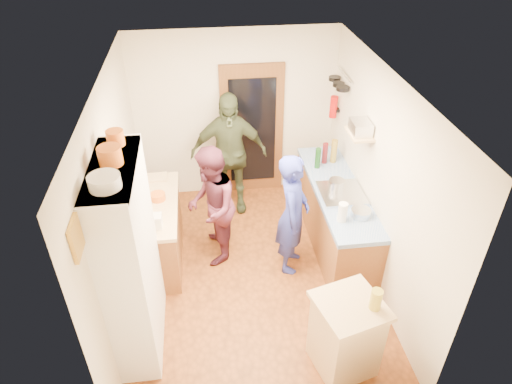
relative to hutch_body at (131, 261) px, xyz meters
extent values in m
cube|color=brown|center=(1.30, 0.80, -1.11)|extent=(3.00, 4.00, 0.02)
cube|color=silver|center=(1.30, 0.80, 1.51)|extent=(3.00, 4.00, 0.02)
cube|color=beige|center=(1.30, 2.81, 0.20)|extent=(3.00, 0.02, 2.60)
cube|color=beige|center=(1.30, -1.21, 0.20)|extent=(3.00, 0.02, 2.60)
cube|color=beige|center=(-0.21, 0.80, 0.20)|extent=(0.02, 4.00, 2.60)
cube|color=beige|center=(2.81, 0.80, 0.20)|extent=(0.02, 4.00, 2.60)
cube|color=brown|center=(1.55, 2.77, -0.05)|extent=(0.95, 0.06, 2.10)
cube|color=black|center=(1.55, 2.74, -0.05)|extent=(0.70, 0.02, 1.70)
cube|color=white|center=(0.00, 0.00, 0.00)|extent=(0.40, 1.20, 2.20)
cube|color=white|center=(0.00, 0.00, 1.08)|extent=(0.40, 1.14, 0.04)
cylinder|color=white|center=(0.00, -0.32, 1.15)|extent=(0.26, 0.26, 0.11)
cylinder|color=orange|center=(0.00, 0.05, 1.18)|extent=(0.20, 0.20, 0.16)
cylinder|color=orange|center=(0.00, 0.39, 1.17)|extent=(0.16, 0.16, 0.14)
cube|color=brown|center=(0.10, 1.25, -0.68)|extent=(0.60, 1.40, 0.85)
cube|color=#D8BE83|center=(0.10, 1.25, -0.23)|extent=(0.64, 1.44, 0.05)
cube|color=white|center=(0.15, 0.78, -0.12)|extent=(0.22, 0.15, 0.16)
cylinder|color=white|center=(0.05, 1.06, -0.11)|extent=(0.18, 0.18, 0.17)
cylinder|color=orange|center=(0.18, 1.34, -0.16)|extent=(0.20, 0.20, 0.08)
cube|color=#D8BE83|center=(0.12, 1.84, -0.19)|extent=(0.30, 0.23, 0.02)
cube|color=brown|center=(2.50, 1.30, -0.68)|extent=(0.60, 2.20, 0.84)
cube|color=#154CA5|center=(2.50, 1.30, -0.23)|extent=(0.62, 2.22, 0.06)
cube|color=silver|center=(2.50, 1.14, -0.18)|extent=(0.55, 0.58, 0.04)
cylinder|color=silver|center=(2.45, 1.24, -0.10)|extent=(0.20, 0.20, 0.13)
cylinder|color=#143F14|center=(2.35, 1.84, -0.05)|extent=(0.09, 0.09, 0.30)
cylinder|color=#591419|center=(2.48, 1.95, -0.05)|extent=(0.10, 0.10, 0.31)
cylinder|color=olive|center=(2.61, 1.96, -0.03)|extent=(0.09, 0.09, 0.34)
cylinder|color=white|center=(2.35, 0.62, -0.08)|extent=(0.13, 0.13, 0.24)
cylinder|color=silver|center=(2.60, 0.68, -0.15)|extent=(0.30, 0.30, 0.09)
cube|color=#D8BE83|center=(2.07, -0.65, -0.67)|extent=(0.67, 0.67, 0.86)
cube|color=#D8BE83|center=(2.07, -0.65, -0.22)|extent=(0.76, 0.76, 0.05)
cube|color=white|center=(2.01, -0.62, -0.21)|extent=(0.41, 0.36, 0.02)
cylinder|color=#AD9E2D|center=(2.28, -0.72, -0.08)|extent=(0.14, 0.14, 0.22)
cylinder|color=silver|center=(2.76, 2.33, 0.95)|extent=(0.02, 0.65, 0.02)
cylinder|color=black|center=(2.70, 2.15, 0.82)|extent=(0.18, 0.18, 0.05)
cylinder|color=black|center=(2.70, 2.35, 0.80)|extent=(0.16, 0.16, 0.05)
cylinder|color=black|center=(2.70, 2.55, 0.81)|extent=(0.17, 0.17, 0.05)
cube|color=#D8BE83|center=(2.67, 1.25, 0.60)|extent=(0.26, 0.42, 0.03)
cube|color=silver|center=(2.67, 1.25, 0.69)|extent=(0.23, 0.30, 0.15)
cube|color=black|center=(2.77, 2.50, 0.35)|extent=(0.06, 0.10, 0.04)
cylinder|color=red|center=(2.71, 2.50, 0.40)|extent=(0.11, 0.11, 0.32)
cube|color=gold|center=(-0.18, -0.75, 0.95)|extent=(0.03, 0.25, 0.30)
imported|color=#293296|center=(1.85, 0.88, -0.28)|extent=(0.55, 0.69, 1.64)
imported|color=#4D1E2E|center=(0.87, 1.25, -0.28)|extent=(0.67, 0.83, 1.63)
imported|color=#333C25|center=(1.16, 2.29, -0.16)|extent=(1.11, 0.48, 1.88)
camera|label=1|loc=(0.80, -3.47, 3.12)|focal=32.00mm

